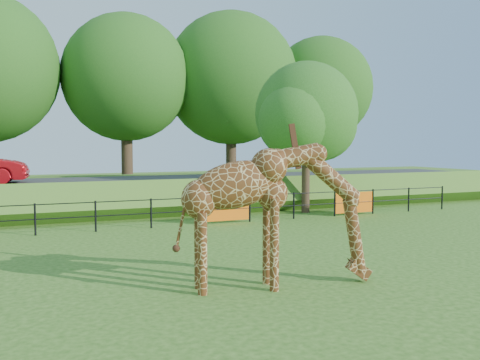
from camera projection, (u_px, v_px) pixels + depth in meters
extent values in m
plane|color=#2D5916|center=(236.00, 278.00, 12.40)|extent=(90.00, 90.00, 0.00)
cube|color=#2D5916|center=(114.00, 193.00, 26.53)|extent=(40.00, 9.00, 1.30)
cube|color=#2F2F31|center=(120.00, 181.00, 25.11)|extent=(40.00, 5.00, 0.12)
imported|color=black|center=(241.00, 196.00, 23.25)|extent=(0.70, 0.57, 1.64)
cylinder|color=#372918|center=(306.00, 177.00, 24.05)|extent=(0.36, 0.36, 3.20)
sphere|color=#255918|center=(306.00, 113.00, 23.85)|extent=(4.60, 4.60, 4.60)
sphere|color=#255918|center=(320.00, 124.00, 24.97)|extent=(3.45, 3.45, 3.45)
sphere|color=#255918|center=(296.00, 120.00, 22.88)|extent=(3.22, 3.22, 3.22)
cylinder|color=#372918|center=(127.00, 153.00, 33.15)|extent=(0.70, 0.70, 5.00)
sphere|color=#1B5216|center=(126.00, 78.00, 32.82)|extent=(7.80, 7.80, 7.80)
cylinder|color=#372918|center=(231.00, 152.00, 35.93)|extent=(0.70, 0.70, 5.00)
sphere|color=#1B5216|center=(231.00, 79.00, 35.58)|extent=(8.80, 8.80, 8.80)
cylinder|color=#372918|center=(320.00, 152.00, 38.71)|extent=(0.70, 0.70, 5.00)
sphere|color=#1B5216|center=(321.00, 89.00, 38.39)|extent=(7.40, 7.40, 7.40)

